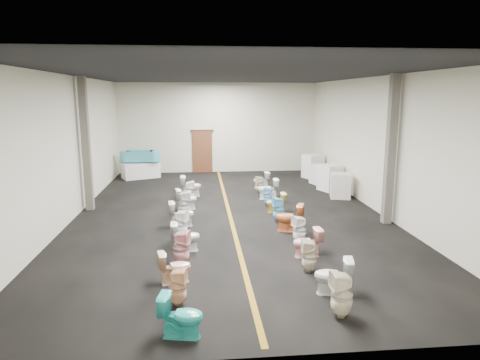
% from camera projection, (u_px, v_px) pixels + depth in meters
% --- Properties ---
extents(floor, '(16.00, 16.00, 0.00)m').
position_uv_depth(floor, '(229.00, 214.00, 14.25)').
color(floor, black).
rests_on(floor, ground).
extents(ceiling, '(16.00, 16.00, 0.00)m').
position_uv_depth(ceiling, '(229.00, 75.00, 13.38)').
color(ceiling, black).
rests_on(ceiling, ground).
extents(wall_back, '(10.00, 0.00, 10.00)m').
position_uv_depth(wall_back, '(218.00, 128.00, 21.63)').
color(wall_back, beige).
rests_on(wall_back, ground).
extents(wall_front, '(10.00, 0.00, 10.00)m').
position_uv_depth(wall_front, '(269.00, 213.00, 6.00)').
color(wall_front, beige).
rests_on(wall_front, ground).
extents(wall_left, '(0.00, 16.00, 16.00)m').
position_uv_depth(wall_left, '(70.00, 148.00, 13.35)').
color(wall_left, beige).
rests_on(wall_left, ground).
extents(wall_right, '(0.00, 16.00, 16.00)m').
position_uv_depth(wall_right, '(378.00, 145.00, 14.28)').
color(wall_right, beige).
rests_on(wall_right, ground).
extents(aisle_stripe, '(0.12, 15.60, 0.01)m').
position_uv_depth(aisle_stripe, '(229.00, 213.00, 14.25)').
color(aisle_stripe, '#876113').
rests_on(aisle_stripe, floor).
extents(back_door, '(1.00, 0.10, 2.10)m').
position_uv_depth(back_door, '(202.00, 152.00, 21.73)').
color(back_door, '#562D19').
rests_on(back_door, floor).
extents(door_frame, '(1.15, 0.08, 0.10)m').
position_uv_depth(door_frame, '(202.00, 131.00, 21.53)').
color(door_frame, '#331C11').
rests_on(door_frame, back_door).
extents(column_left, '(0.25, 0.25, 4.50)m').
position_uv_depth(column_left, '(86.00, 145.00, 14.35)').
color(column_left, '#59544C').
rests_on(column_left, floor).
extents(column_right, '(0.25, 0.25, 4.50)m').
position_uv_depth(column_right, '(391.00, 151.00, 12.80)').
color(column_right, '#59544C').
rests_on(column_right, floor).
extents(display_table, '(1.88, 1.46, 0.75)m').
position_uv_depth(display_table, '(141.00, 170.00, 20.33)').
color(display_table, silver).
rests_on(display_table, floor).
extents(bathtub, '(1.86, 0.68, 0.55)m').
position_uv_depth(bathtub, '(140.00, 156.00, 20.19)').
color(bathtub, teal).
rests_on(bathtub, display_table).
extents(appliance_crate_a, '(0.89, 0.89, 0.94)m').
position_uv_depth(appliance_crate_a, '(340.00, 186.00, 16.37)').
color(appliance_crate_a, beige).
rests_on(appliance_crate_a, floor).
extents(appliance_crate_b, '(1.02, 1.02, 1.06)m').
position_uv_depth(appliance_crate_b, '(330.00, 178.00, 17.64)').
color(appliance_crate_b, silver).
rests_on(appliance_crate_b, floor).
extents(appliance_crate_c, '(0.96, 0.96, 0.86)m').
position_uv_depth(appliance_crate_c, '(321.00, 174.00, 18.95)').
color(appliance_crate_c, silver).
rests_on(appliance_crate_c, floor).
extents(appliance_crate_d, '(1.00, 1.00, 1.12)m').
position_uv_depth(appliance_crate_d, '(313.00, 166.00, 20.29)').
color(appliance_crate_d, silver).
rests_on(appliance_crate_d, floor).
extents(toilet_left_0, '(0.78, 0.54, 0.73)m').
position_uv_depth(toilet_left_0, '(181.00, 316.00, 6.92)').
color(toilet_left_0, teal).
rests_on(toilet_left_0, floor).
extents(toilet_left_1, '(0.39, 0.39, 0.73)m').
position_uv_depth(toilet_left_1, '(178.00, 287.00, 7.96)').
color(toilet_left_1, '#E7AF86').
rests_on(toilet_left_1, floor).
extents(toilet_left_2, '(0.74, 0.52, 0.69)m').
position_uv_depth(toilet_left_2, '(175.00, 267.00, 8.94)').
color(toilet_left_2, beige).
rests_on(toilet_left_2, floor).
extents(toilet_left_3, '(0.47, 0.46, 0.84)m').
position_uv_depth(toilet_left_3, '(181.00, 248.00, 9.83)').
color(toilet_left_3, pink).
rests_on(toilet_left_3, floor).
extents(toilet_left_4, '(0.74, 0.44, 0.74)m').
position_uv_depth(toilet_left_4, '(185.00, 237.00, 10.78)').
color(toilet_left_4, silver).
rests_on(toilet_left_4, floor).
extents(toilet_left_5, '(0.48, 0.47, 0.79)m').
position_uv_depth(toilet_left_5, '(181.00, 224.00, 11.73)').
color(toilet_left_5, white).
rests_on(toilet_left_5, floor).
extents(toilet_left_6, '(0.78, 0.48, 0.76)m').
position_uv_depth(toilet_left_6, '(181.00, 214.00, 12.81)').
color(toilet_left_6, silver).
rests_on(toilet_left_6, floor).
extents(toilet_left_7, '(0.43, 0.42, 0.86)m').
position_uv_depth(toilet_left_7, '(184.00, 204.00, 13.80)').
color(toilet_left_7, silver).
rests_on(toilet_left_7, floor).
extents(toilet_left_8, '(0.79, 0.55, 0.74)m').
position_uv_depth(toilet_left_8, '(186.00, 199.00, 14.68)').
color(toilet_left_8, white).
rests_on(toilet_left_8, floor).
extents(toilet_left_9, '(0.40, 0.40, 0.80)m').
position_uv_depth(toilet_left_9, '(189.00, 192.00, 15.66)').
color(toilet_left_9, white).
rests_on(toilet_left_9, floor).
extents(toilet_left_10, '(0.81, 0.48, 0.82)m').
position_uv_depth(toilet_left_10, '(191.00, 186.00, 16.61)').
color(toilet_left_10, white).
rests_on(toilet_left_10, floor).
extents(toilet_right_0, '(0.41, 0.40, 0.85)m').
position_uv_depth(toilet_right_0, '(342.00, 295.00, 7.52)').
color(toilet_right_0, beige).
rests_on(toilet_right_0, floor).
extents(toilet_right_1, '(0.81, 0.57, 0.75)m').
position_uv_depth(toilet_right_1, '(333.00, 276.00, 8.42)').
color(toilet_right_1, silver).
rests_on(toilet_right_1, floor).
extents(toilet_right_2, '(0.38, 0.37, 0.75)m').
position_uv_depth(toilet_right_2, '(309.00, 256.00, 9.47)').
color(toilet_right_2, beige).
rests_on(toilet_right_2, floor).
extents(toilet_right_3, '(0.72, 0.44, 0.71)m').
position_uv_depth(toilet_right_3, '(307.00, 243.00, 10.39)').
color(toilet_right_3, '#F3ABA2').
rests_on(toilet_right_3, floor).
extents(toilet_right_4, '(0.43, 0.42, 0.77)m').
position_uv_depth(toilet_right_4, '(299.00, 230.00, 11.30)').
color(toilet_right_4, white).
rests_on(toilet_right_4, floor).
extents(toilet_right_5, '(0.91, 0.70, 0.82)m').
position_uv_depth(toilet_right_5, '(289.00, 218.00, 12.33)').
color(toilet_right_5, '#D26C35').
rests_on(toilet_right_5, floor).
extents(toilet_right_6, '(0.42, 0.41, 0.79)m').
position_uv_depth(toilet_right_6, '(279.00, 210.00, 13.25)').
color(toilet_right_6, '#6FC7EE').
rests_on(toilet_right_6, floor).
extents(toilet_right_7, '(0.67, 0.40, 0.67)m').
position_uv_depth(toilet_right_7, '(276.00, 203.00, 14.35)').
color(toilet_right_7, '#DFC852').
rests_on(toilet_right_7, floor).
extents(toilet_right_8, '(0.38, 0.38, 0.68)m').
position_uv_depth(toilet_right_8, '(268.00, 196.00, 15.20)').
color(toilet_right_8, '#79BAF3').
rests_on(toilet_right_8, floor).
extents(toilet_right_9, '(0.78, 0.46, 0.78)m').
position_uv_depth(toilet_right_9, '(268.00, 189.00, 16.18)').
color(toilet_right_9, white).
rests_on(toilet_right_9, floor).
extents(toilet_right_10, '(0.38, 0.38, 0.68)m').
position_uv_depth(toilet_right_10, '(260.00, 185.00, 17.20)').
color(toilet_right_10, beige).
rests_on(toilet_right_10, floor).
extents(toilet_right_11, '(0.73, 0.49, 0.68)m').
position_uv_depth(toilet_right_11, '(261.00, 180.00, 18.12)').
color(toilet_right_11, white).
rests_on(toilet_right_11, floor).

